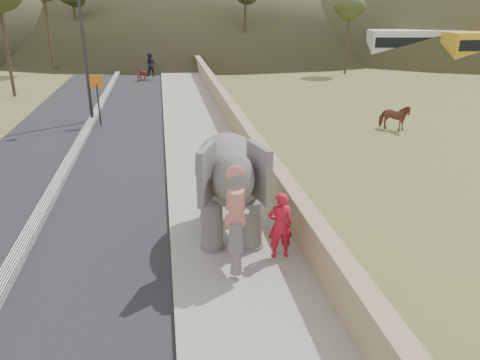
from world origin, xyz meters
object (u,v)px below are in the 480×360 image
(lamppost, at_px, (88,18))
(elephant_and_man, at_px, (230,184))
(motorcyclist, at_px, (146,70))
(cow, at_px, (394,117))

(lamppost, relative_size, elephant_and_man, 2.11)
(elephant_and_man, distance_m, motorcyclist, 26.00)
(lamppost, distance_m, elephant_and_man, 14.39)
(lamppost, height_order, motorcyclist, lamppost)
(cow, xyz_separation_m, motorcyclist, (-11.57, 16.67, 0.19))
(motorcyclist, bearing_deg, lamppost, -99.48)
(lamppost, xyz_separation_m, motorcyclist, (2.12, 12.70, -4.08))
(lamppost, bearing_deg, motorcyclist, 80.52)
(elephant_and_man, bearing_deg, cow, 45.68)
(elephant_and_man, xyz_separation_m, motorcyclist, (-2.59, 25.86, -0.68))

